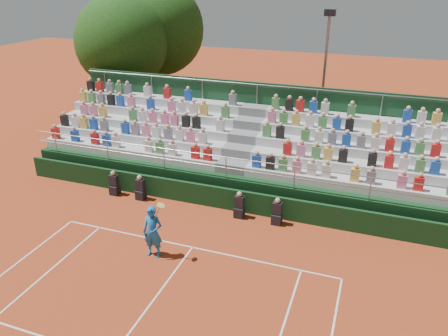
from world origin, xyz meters
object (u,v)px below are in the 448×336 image
(tennis_player, at_px, (153,232))
(tree_west, at_px, (122,42))
(floodlight_mast, at_px, (325,69))
(tree_east, at_px, (158,29))

(tennis_player, height_order, tree_west, tree_west)
(tennis_player, relative_size, floodlight_mast, 0.29)
(tree_east, bearing_deg, floodlight_mast, -11.47)
(tennis_player, height_order, tree_east, tree_east)
(floodlight_mast, bearing_deg, tree_east, 168.53)
(tree_west, bearing_deg, tree_east, 74.22)
(tree_east, height_order, floodlight_mast, tree_east)
(tree_west, xyz_separation_m, tree_east, (0.90, 3.18, 0.49))
(tennis_player, bearing_deg, tree_east, 116.12)
(tennis_player, relative_size, tree_east, 0.24)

